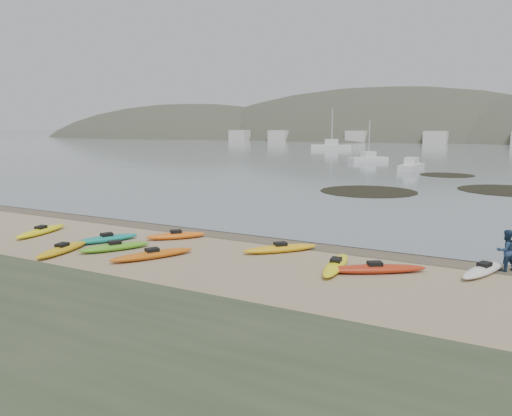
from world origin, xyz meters
The scene contains 8 objects.
ground centered at (0.00, 0.00, 0.00)m, with size 600.00×600.00×0.00m, color tan.
wet_sand centered at (0.00, -0.30, 0.00)m, with size 60.00×60.00×0.00m, color brown.
water centered at (0.00, 300.00, 0.01)m, with size 1200.00×1200.00×0.00m, color slate.
kayaks centered at (-0.28, -4.25, 0.17)m, with size 22.85×9.02×0.34m.
person_east centered at (11.69, -0.80, 0.84)m, with size 0.81×0.63×1.67m, color navy.
kelp_mats centered at (5.44, 26.75, 0.03)m, with size 19.36×25.86×0.04m.
moored_boats centered at (-0.32, 79.95, 0.56)m, with size 79.39×73.32×1.33m.
far_town centered at (6.00, 145.00, 2.00)m, with size 199.00×5.00×4.00m.
Camera 1 is at (12.15, -22.37, 5.71)m, focal length 35.00 mm.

